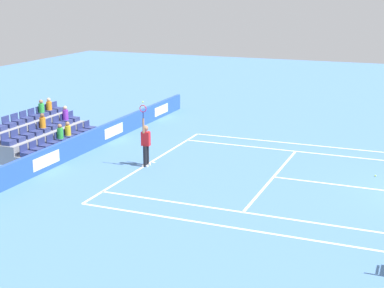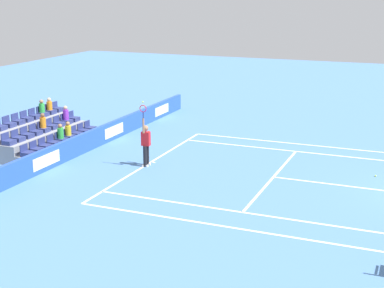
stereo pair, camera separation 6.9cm
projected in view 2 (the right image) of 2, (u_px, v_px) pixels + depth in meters
name	position (u px, v px, depth m)	size (l,w,h in m)	color
line_baseline	(151.00, 162.00, 25.18)	(10.97, 0.10, 0.01)	white
line_service	(273.00, 177.00, 23.16)	(8.23, 0.10, 0.01)	white
line_centre_service	(355.00, 187.00, 21.98)	(0.10, 6.40, 0.01)	white
line_singles_sideline_left	(256.00, 214.00, 19.32)	(0.10, 11.89, 0.01)	white
line_singles_sideline_right	(306.00, 152.00, 26.67)	(0.10, 11.89, 0.01)	white
line_doubles_sideline_left	(243.00, 229.00, 18.09)	(0.10, 11.89, 0.01)	white
line_doubles_sideline_right	(311.00, 145.00, 27.89)	(0.10, 11.89, 0.01)	white
line_centre_mark	(153.00, 162.00, 25.14)	(0.10, 0.20, 0.01)	white
sponsor_barrier	(82.00, 144.00, 26.36)	(22.37, 0.22, 0.92)	blue
tennis_player	(146.00, 143.00, 24.38)	(0.53, 0.37, 2.85)	black
stadium_stand	(40.00, 137.00, 27.21)	(5.58, 2.85, 2.10)	gray
loose_tennis_ball	(375.00, 176.00, 23.20)	(0.07, 0.07, 0.07)	#D1E533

